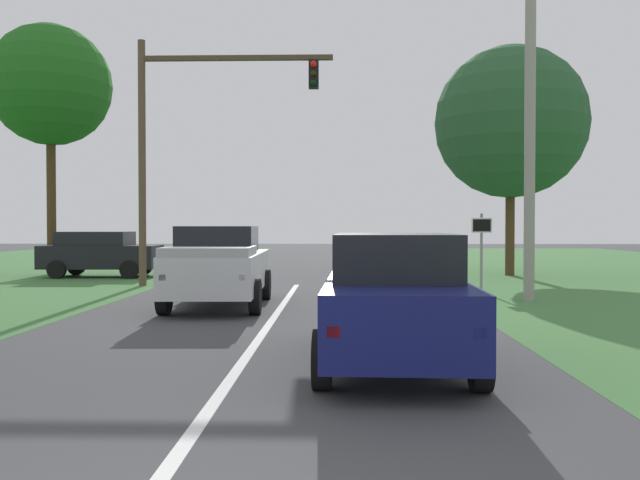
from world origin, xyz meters
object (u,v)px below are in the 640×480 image
object	(u,v)px
keep_moving_sign	(482,242)
utility_pole_right	(530,117)
oak_tree_right	(511,123)
crossing_suv_far	(100,253)
pickup_truck_lead	(219,266)
traffic_light	(189,127)
extra_tree_1	(50,86)
red_suv_near	(394,295)

from	to	relation	value
keep_moving_sign	utility_pole_right	bearing A→B (deg)	-71.19
oak_tree_right	utility_pole_right	xyz separation A→B (m)	(-1.85, -9.01, -1.28)
utility_pole_right	keep_moving_sign	bearing A→B (deg)	108.81
keep_moving_sign	utility_pole_right	size ratio (longest dim) A/B	0.24
oak_tree_right	crossing_suv_far	xyz separation A→B (m)	(-16.03, -1.20, -5.15)
pickup_truck_lead	crossing_suv_far	size ratio (longest dim) A/B	1.14
traffic_light	oak_tree_right	xyz separation A→B (m)	(11.71, 4.99, 0.88)
traffic_light	oak_tree_right	bearing A→B (deg)	23.08
crossing_suv_far	extra_tree_1	xyz separation A→B (m)	(-2.41, 1.17, 6.70)
crossing_suv_far	pickup_truck_lead	bearing A→B (deg)	-56.05
keep_moving_sign	extra_tree_1	bearing A→B (deg)	156.90
red_suv_near	pickup_truck_lead	bearing A→B (deg)	119.49
red_suv_near	traffic_light	bearing A→B (deg)	115.10
traffic_light	keep_moving_sign	world-z (taller)	traffic_light
utility_pole_right	extra_tree_1	xyz separation A→B (m)	(-16.60, 8.98, 2.83)
extra_tree_1	pickup_truck_lead	bearing A→B (deg)	-50.40
red_suv_near	utility_pole_right	xyz separation A→B (m)	(4.22, 8.04, 3.82)
pickup_truck_lead	utility_pole_right	xyz separation A→B (m)	(7.87, 1.57, 3.80)
crossing_suv_far	utility_pole_right	bearing A→B (deg)	-28.83
extra_tree_1	utility_pole_right	bearing A→B (deg)	-28.41
utility_pole_right	extra_tree_1	bearing A→B (deg)	151.59
crossing_suv_far	extra_tree_1	distance (m)	7.21
oak_tree_right	red_suv_near	bearing A→B (deg)	-109.58
traffic_light	crossing_suv_far	size ratio (longest dim) A/B	1.82
traffic_light	keep_moving_sign	xyz separation A→B (m)	(9.11, -1.80, -3.69)
crossing_suv_far	extra_tree_1	bearing A→B (deg)	154.17
traffic_light	oak_tree_right	size ratio (longest dim) A/B	0.88
keep_moving_sign	traffic_light	bearing A→B (deg)	168.80
pickup_truck_lead	oak_tree_right	distance (m)	15.24
utility_pole_right	red_suv_near	bearing A→B (deg)	-117.69
keep_moving_sign	oak_tree_right	bearing A→B (deg)	69.04
crossing_suv_far	utility_pole_right	size ratio (longest dim) A/B	0.46
keep_moving_sign	oak_tree_right	xyz separation A→B (m)	(2.60, 6.80, 4.57)
crossing_suv_far	red_suv_near	bearing A→B (deg)	-57.82
keep_moving_sign	red_suv_near	bearing A→B (deg)	-108.65
oak_tree_right	utility_pole_right	size ratio (longest dim) A/B	0.95
extra_tree_1	traffic_light	bearing A→B (deg)	-36.35
red_suv_near	crossing_suv_far	xyz separation A→B (m)	(-9.97, 15.85, -0.05)
traffic_light	keep_moving_sign	distance (m)	9.99
pickup_truck_lead	traffic_light	xyz separation A→B (m)	(-1.99, 5.59, 4.19)
keep_moving_sign	pickup_truck_lead	bearing A→B (deg)	-152.00
pickup_truck_lead	extra_tree_1	size ratio (longest dim) A/B	0.50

